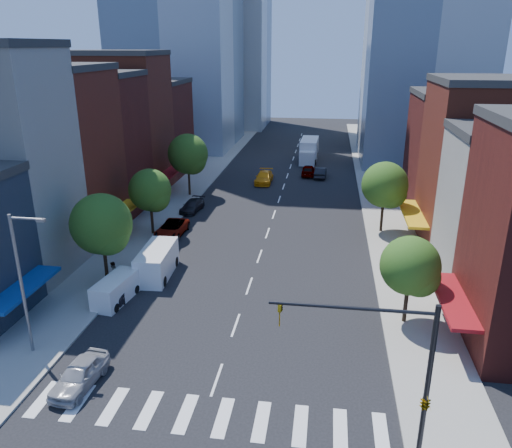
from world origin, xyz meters
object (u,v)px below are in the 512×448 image
Objects in this scene: taxi at (264,177)px; traffic_car_far at (308,170)px; parked_car_front at (80,374)px; traffic_car_oncoming at (320,173)px; parked_car_rear at (192,206)px; box_truck at (309,151)px; parked_car_second at (121,288)px; pedestrian_far at (113,272)px; cargo_van_near at (115,290)px; parked_car_third at (172,229)px; pedestrian_near at (108,283)px; cargo_van_far at (157,263)px.

taxi is 1.17× the size of traffic_car_far.
traffic_car_oncoming is (12.32, 49.33, -0.01)m from parked_car_front.
box_truck reaches higher than parked_car_rear.
parked_car_second is (-1.89, 10.51, -0.05)m from parked_car_front.
taxi is at bearing 177.06° from pedestrian_far.
traffic_car_oncoming is (14.32, 17.87, 0.09)m from parked_car_rear.
traffic_car_far reaches higher than traffic_car_oncoming.
parked_car_front is at bearing -79.91° from parked_car_second.
parked_car_second is 0.91× the size of traffic_car_far.
traffic_car_oncoming is (14.34, 39.68, -0.19)m from cargo_van_near.
cargo_van_near is at bearing -98.39° from parked_car_second.
cargo_van_near is at bearing -83.35° from parked_car_rear.
parked_car_rear is at bearing 90.19° from parked_car_second.
pedestrian_far is (-7.94, -32.81, 0.25)m from taxi.
parked_car_rear is 31.08m from box_truck.
traffic_car_far reaches higher than taxi.
parked_car_front is 0.83× the size of parked_car_third.
cargo_van_near reaches higher than traffic_car_oncoming.
parked_car_rear is 0.97× the size of cargo_van_near.
parked_car_front is at bearing -137.81° from pedestrian_near.
cargo_van_near is (-0.02, -13.95, 0.20)m from parked_car_third.
box_truck is at bearing 74.12° from cargo_van_far.
cargo_van_near reaches higher than traffic_car_far.
cargo_van_near is 3.03m from pedestrian_far.
parked_car_rear is at bearing 54.19° from traffic_car_oncoming.
box_truck reaches higher than taxi.
cargo_van_far is at bearing 72.95° from traffic_car_oncoming.
parked_car_front is at bearing -79.67° from parked_car_rear.
traffic_car_oncoming is at bearing 167.70° from pedestrian_far.
pedestrian_far reaches higher than taxi.
parked_car_rear is at bearing 97.40° from cargo_van_near.
cargo_van_near reaches higher than parked_car_third.
traffic_car_oncoming is 41.61m from pedestrian_near.
parked_car_third is 7.87m from parked_car_rear.
box_truck is 49.56m from pedestrian_far.
pedestrian_near is at bearing 21.79° from pedestrian_far.
parked_car_rear is (-2.00, 31.47, -0.10)m from parked_car_front.
pedestrian_near is (-0.98, 1.00, 0.03)m from cargo_van_near.
cargo_van_far is 1.30× the size of traffic_car_oncoming.
parked_car_front is 31.53m from parked_car_rear.
pedestrian_far is (-1.32, 2.72, 0.11)m from cargo_van_near.
pedestrian_near is 1.76m from pedestrian_far.
parked_car_third is 1.18× the size of traffic_car_oncoming.
pedestrian_far is at bearing 110.23° from parked_car_front.
parked_car_third is at bearing 63.81° from traffic_car_oncoming.
taxi is 7.81m from traffic_car_far.
parked_car_third is 29.45m from traffic_car_oncoming.
cargo_van_near is (-0.02, -21.81, 0.28)m from parked_car_rear.
parked_car_rear is at bearing 23.71° from pedestrian_near.
parked_car_front is at bearing -83.41° from parked_car_third.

